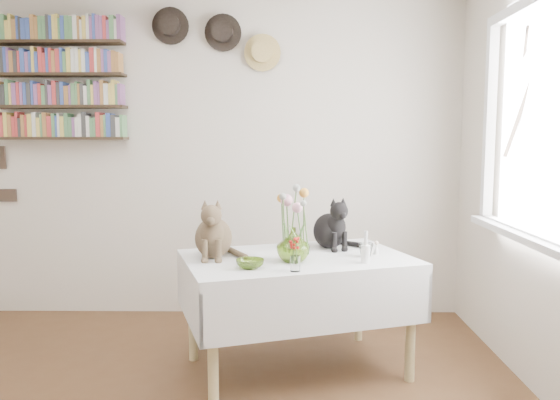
{
  "coord_description": "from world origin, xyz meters",
  "views": [
    {
      "loc": [
        0.63,
        -2.05,
        1.4
      ],
      "look_at": [
        0.6,
        1.03,
        1.05
      ],
      "focal_mm": 35.0,
      "sensor_mm": 36.0,
      "label": 1
    }
  ],
  "objects_px": {
    "dining_table": "(297,285)",
    "bookshelf_unit": "(59,80)",
    "tabby_cat": "(213,227)",
    "black_cat": "(329,221)",
    "flower_vase": "(293,245)"
  },
  "relations": [
    {
      "from": "dining_table",
      "to": "bookshelf_unit",
      "type": "height_order",
      "value": "bookshelf_unit"
    },
    {
      "from": "tabby_cat",
      "to": "black_cat",
      "type": "bearing_deg",
      "value": 19.37
    },
    {
      "from": "flower_vase",
      "to": "bookshelf_unit",
      "type": "bearing_deg",
      "value": 146.64
    },
    {
      "from": "flower_vase",
      "to": "tabby_cat",
      "type": "bearing_deg",
      "value": 165.29
    },
    {
      "from": "tabby_cat",
      "to": "bookshelf_unit",
      "type": "xyz_separation_m",
      "value": [
        -1.3,
        1.04,
        0.96
      ]
    },
    {
      "from": "dining_table",
      "to": "flower_vase",
      "type": "height_order",
      "value": "flower_vase"
    },
    {
      "from": "flower_vase",
      "to": "black_cat",
      "type": "bearing_deg",
      "value": 60.13
    },
    {
      "from": "dining_table",
      "to": "black_cat",
      "type": "xyz_separation_m",
      "value": [
        0.21,
        0.27,
        0.34
      ]
    },
    {
      "from": "tabby_cat",
      "to": "black_cat",
      "type": "distance_m",
      "value": 0.76
    },
    {
      "from": "tabby_cat",
      "to": "bookshelf_unit",
      "type": "distance_m",
      "value": 1.93
    },
    {
      "from": "bookshelf_unit",
      "to": "flower_vase",
      "type": "bearing_deg",
      "value": -33.36
    },
    {
      "from": "flower_vase",
      "to": "bookshelf_unit",
      "type": "distance_m",
      "value": 2.36
    },
    {
      "from": "dining_table",
      "to": "tabby_cat",
      "type": "bearing_deg",
      "value": -178.08
    },
    {
      "from": "black_cat",
      "to": "bookshelf_unit",
      "type": "relative_size",
      "value": 0.34
    },
    {
      "from": "black_cat",
      "to": "bookshelf_unit",
      "type": "height_order",
      "value": "bookshelf_unit"
    }
  ]
}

